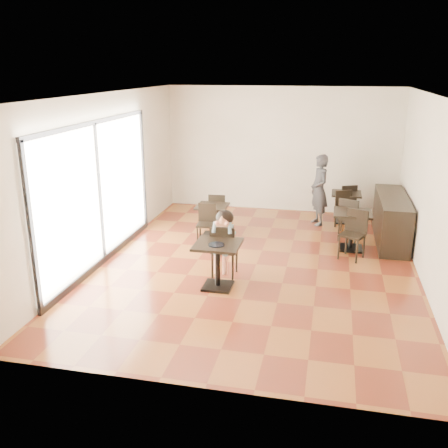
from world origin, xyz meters
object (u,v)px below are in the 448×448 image
(chair_mid_a, at_px, (351,219))
(chair_mid_b, at_px, (352,235))
(child, at_px, (225,243))
(chair_back_b, at_px, (346,211))
(cafe_table_mid, at_px, (351,231))
(adult_patron, at_px, (319,190))
(cafe_table_back, at_px, (345,208))
(chair_left_a, at_px, (218,211))
(child_table, at_px, (218,266))
(chair_left_b, at_px, (206,225))
(child_chair, at_px, (225,250))
(cafe_table_left, at_px, (212,221))
(chair_back_a, at_px, (345,201))

(chair_mid_a, bearing_deg, chair_mid_b, 113.42)
(child, relative_size, chair_back_b, 1.38)
(cafe_table_mid, distance_m, chair_mid_a, 0.56)
(adult_patron, height_order, chair_mid_b, adult_patron)
(cafe_table_back, bearing_deg, chair_mid_b, -87.84)
(cafe_table_mid, height_order, chair_left_a, chair_left_a)
(child_table, bearing_deg, adult_patron, 69.22)
(adult_patron, xyz_separation_m, cafe_table_back, (0.65, 0.30, -0.48))
(adult_patron, xyz_separation_m, chair_left_b, (-2.29, -1.96, -0.42))
(child, distance_m, chair_left_b, 1.74)
(chair_left_a, bearing_deg, chair_back_b, -173.57)
(child_chair, distance_m, chair_mid_b, 2.66)
(chair_mid_a, bearing_deg, cafe_table_back, -62.70)
(cafe_table_mid, relative_size, cafe_table_left, 1.13)
(child_table, relative_size, chair_mid_b, 0.83)
(child_table, bearing_deg, chair_back_b, 60.12)
(cafe_table_back, relative_size, chair_left_b, 0.86)
(child, xyz_separation_m, chair_back_a, (2.19, 4.13, -0.17))
(chair_mid_b, xyz_separation_m, chair_back_a, (-0.09, 2.79, -0.04))
(chair_back_b, bearing_deg, chair_left_a, 168.64)
(child_chair, relative_size, chair_mid_a, 1.00)
(child, distance_m, adult_patron, 3.85)
(cafe_table_back, bearing_deg, chair_left_b, -142.40)
(cafe_table_left, height_order, chair_back_a, chair_back_a)
(chair_left_b, relative_size, chair_back_a, 0.97)
(adult_patron, relative_size, chair_left_a, 1.97)
(cafe_table_left, bearing_deg, chair_back_a, 34.59)
(adult_patron, distance_m, chair_left_b, 3.04)
(cafe_table_mid, relative_size, chair_left_b, 0.94)
(adult_patron, bearing_deg, child, -46.82)
(chair_left_a, height_order, chair_left_b, same)
(child_table, distance_m, child_chair, 0.56)
(chair_left_a, height_order, chair_back_a, chair_back_a)
(adult_patron, height_order, cafe_table_back, adult_patron)
(cafe_table_mid, bearing_deg, child_chair, -140.32)
(chair_mid_a, bearing_deg, chair_left_a, 19.45)
(chair_left_b, bearing_deg, chair_back_a, 35.91)
(child, height_order, chair_back_b, child)
(adult_patron, distance_m, cafe_table_back, 0.86)
(cafe_table_back, relative_size, chair_mid_a, 0.76)
(cafe_table_mid, bearing_deg, cafe_table_back, 92.77)
(child_table, xyz_separation_m, adult_patron, (1.54, 4.07, 0.44))
(chair_mid_b, relative_size, chair_back_b, 1.09)
(cafe_table_mid, height_order, chair_back_a, chair_back_a)
(chair_mid_a, relative_size, chair_back_a, 1.09)
(adult_patron, distance_m, chair_back_a, 0.98)
(child, bearing_deg, child_chair, 0.00)
(chair_mid_a, bearing_deg, child, 70.36)
(chair_mid_a, bearing_deg, cafe_table_mid, 113.42)
(cafe_table_back, distance_m, chair_left_b, 3.71)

